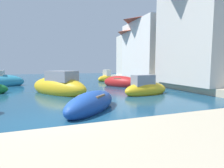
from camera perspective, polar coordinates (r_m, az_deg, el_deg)
ground at (r=6.75m, az=-17.90°, el=-11.58°), size 80.00×80.00×0.00m
quay_promenade at (r=7.76m, az=16.21°, el=-7.33°), size 44.00×32.00×0.50m
moored_boat_0 at (r=13.27m, az=-16.76°, el=-0.70°), size 4.47×5.40×1.98m
moored_boat_1 at (r=12.57m, az=10.74°, el=-1.46°), size 3.66×1.81×1.62m
moored_boat_2 at (r=17.28m, az=2.75°, el=0.46°), size 3.35×4.04×1.31m
moored_boat_5 at (r=20.90m, az=-13.64°, el=1.31°), size 2.52×4.67×1.41m
moored_boat_9 at (r=23.70m, az=-1.90°, el=1.98°), size 3.17×2.75×1.71m
moored_boat_10 at (r=8.04m, az=-6.54°, el=-6.25°), size 3.46×3.68×1.10m
waterfront_building_main at (r=17.75m, az=29.41°, el=14.45°), size 7.39×6.52×8.62m
waterfront_building_annex at (r=24.14m, az=13.50°, el=11.87°), size 6.34×7.70×8.05m
waterfront_building_far at (r=26.14m, az=10.49°, el=10.26°), size 5.95×8.42×6.97m
quayside_tree at (r=16.64m, az=25.95°, el=10.54°), size 2.89×2.89×4.47m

